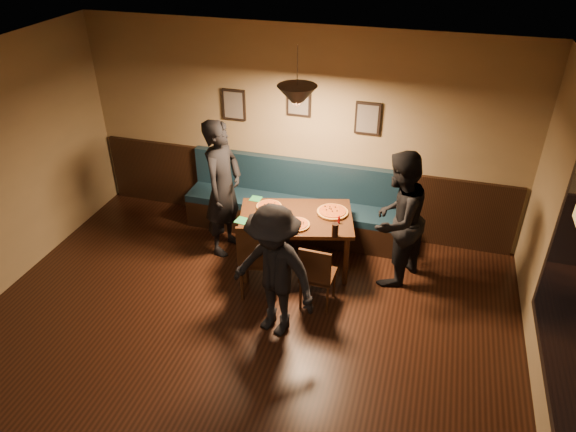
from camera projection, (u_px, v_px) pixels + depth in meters
The scene contains 23 objects.
floor at pixel (199, 412), 4.93m from camera, with size 7.00×7.00×0.00m, color black.
ceiling at pixel (162, 131), 3.47m from camera, with size 7.00×7.00×0.00m, color silver.
wall_back at pixel (299, 132), 7.06m from camera, with size 6.00×6.00×0.00m, color #8C704F.
wainscot at pixel (298, 192), 7.51m from camera, with size 5.88×0.06×1.00m, color black.
booth_bench at pixel (293, 201), 7.29m from camera, with size 3.00×0.60×1.00m, color #0F232D, non-canonical shape.
picture_left at pixel (234, 105), 7.10m from camera, with size 0.32×0.04×0.42m, color black.
picture_center at pixel (299, 100), 6.80m from camera, with size 0.32×0.04×0.42m, color black.
picture_right at pixel (368, 118), 6.67m from camera, with size 0.32×0.04×0.42m, color black.
pendant_lamp at pixel (297, 97), 5.70m from camera, with size 0.44×0.44×0.25m, color black.
dining_table at pixel (296, 241), 6.69m from camera, with size 1.38×0.88×0.74m, color black.
chair_near_left at pixel (259, 255), 6.19m from camera, with size 0.45×0.45×1.02m, color black, non-canonical shape.
chair_near_right at pixel (318, 273), 6.04m from camera, with size 0.37×0.37×0.84m, color black, non-canonical shape.
diner_left at pixel (223, 188), 6.74m from camera, with size 0.67×0.44×1.83m, color black.
diner_right at pixel (397, 220), 6.20m from camera, with size 0.83×0.65×1.71m, color black.
diner_front at pixel (274, 272), 5.48m from camera, with size 1.00×0.58×1.55m, color black.
pizza_a at pixel (269, 206), 6.67m from camera, with size 0.32×0.32×0.04m, color orange.
pizza_b at pixel (296, 224), 6.30m from camera, with size 0.32×0.32×0.04m, color orange.
pizza_c at pixel (332, 212), 6.54m from camera, with size 0.39×0.39×0.04m, color orange.
soda_glass at pixel (335, 230), 6.08m from camera, with size 0.08×0.08×0.16m, color black.
tabasco_bottle at pixel (339, 219), 6.33m from camera, with size 0.03×0.03×0.12m, color #A1050B.
napkin_a at pixel (256, 199), 6.86m from camera, with size 0.14×0.14×0.01m, color #20783E.
napkin_b at pixel (242, 221), 6.41m from camera, with size 0.16×0.16×0.01m, color #1F743C.
cutlery_set at pixel (287, 234), 6.16m from camera, with size 0.02×0.19×0.00m, color silver.
Camera 1 is at (1.70, -2.89, 4.14)m, focal length 33.04 mm.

